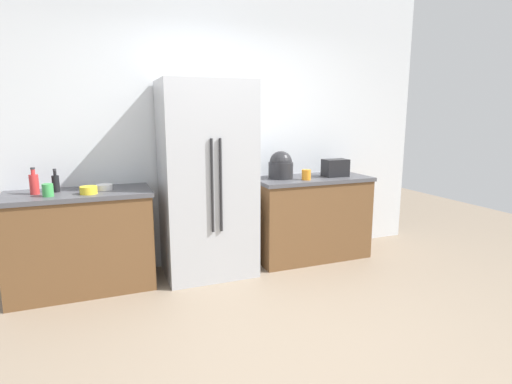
{
  "coord_description": "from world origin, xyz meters",
  "views": [
    {
      "loc": [
        -1.15,
        -2.29,
        1.57
      ],
      "look_at": [
        -0.07,
        0.46,
        1.0
      ],
      "focal_mm": 28.4,
      "sensor_mm": 36.0,
      "label": 1
    }
  ],
  "objects_px": {
    "refrigerator": "(207,180)",
    "cup_b": "(306,175)",
    "toaster": "(335,168)",
    "cup_a": "(48,190)",
    "bottle_b": "(56,183)",
    "bowl_b": "(89,190)",
    "bowl_a": "(104,187)",
    "rice_cooker": "(281,166)",
    "bottle_a": "(34,184)"
  },
  "relations": [
    {
      "from": "bowl_a",
      "to": "bowl_b",
      "type": "bearing_deg",
      "value": -130.52
    },
    {
      "from": "refrigerator",
      "to": "cup_a",
      "type": "relative_size",
      "value": 17.7
    },
    {
      "from": "refrigerator",
      "to": "bowl_b",
      "type": "relative_size",
      "value": 13.2
    },
    {
      "from": "bowl_a",
      "to": "refrigerator",
      "type": "bearing_deg",
      "value": -3.27
    },
    {
      "from": "cup_a",
      "to": "cup_b",
      "type": "bearing_deg",
      "value": -0.31
    },
    {
      "from": "refrigerator",
      "to": "bottle_b",
      "type": "bearing_deg",
      "value": 175.47
    },
    {
      "from": "cup_b",
      "to": "bowl_a",
      "type": "distance_m",
      "value": 1.97
    },
    {
      "from": "bowl_a",
      "to": "bowl_b",
      "type": "distance_m",
      "value": 0.2
    },
    {
      "from": "cup_a",
      "to": "cup_b",
      "type": "relative_size",
      "value": 0.99
    },
    {
      "from": "bottle_a",
      "to": "rice_cooker",
      "type": "bearing_deg",
      "value": 0.79
    },
    {
      "from": "bottle_a",
      "to": "bottle_b",
      "type": "relative_size",
      "value": 1.12
    },
    {
      "from": "refrigerator",
      "to": "rice_cooker",
      "type": "distance_m",
      "value": 0.84
    },
    {
      "from": "bottle_a",
      "to": "cup_a",
      "type": "height_order",
      "value": "bottle_a"
    },
    {
      "from": "cup_a",
      "to": "bowl_b",
      "type": "height_order",
      "value": "cup_a"
    },
    {
      "from": "cup_a",
      "to": "bowl_a",
      "type": "height_order",
      "value": "cup_a"
    },
    {
      "from": "bottle_a",
      "to": "bowl_a",
      "type": "relative_size",
      "value": 1.62
    },
    {
      "from": "bowl_a",
      "to": "toaster",
      "type": "bearing_deg",
      "value": -1.4
    },
    {
      "from": "bottle_b",
      "to": "bowl_a",
      "type": "height_order",
      "value": "bottle_b"
    },
    {
      "from": "cup_a",
      "to": "cup_b",
      "type": "height_order",
      "value": "cup_b"
    },
    {
      "from": "refrigerator",
      "to": "toaster",
      "type": "height_order",
      "value": "refrigerator"
    },
    {
      "from": "cup_b",
      "to": "bowl_a",
      "type": "relative_size",
      "value": 0.75
    },
    {
      "from": "rice_cooker",
      "to": "bowl_a",
      "type": "distance_m",
      "value": 1.77
    },
    {
      "from": "cup_a",
      "to": "refrigerator",
      "type": "bearing_deg",
      "value": 3.86
    },
    {
      "from": "toaster",
      "to": "cup_b",
      "type": "relative_size",
      "value": 2.47
    },
    {
      "from": "bottle_a",
      "to": "refrigerator",
      "type": "bearing_deg",
      "value": -2.12
    },
    {
      "from": "refrigerator",
      "to": "bottle_a",
      "type": "height_order",
      "value": "refrigerator"
    },
    {
      "from": "bottle_b",
      "to": "cup_a",
      "type": "distance_m",
      "value": 0.21
    },
    {
      "from": "toaster",
      "to": "bowl_b",
      "type": "height_order",
      "value": "toaster"
    },
    {
      "from": "bottle_b",
      "to": "bowl_b",
      "type": "xyz_separation_m",
      "value": [
        0.27,
        -0.2,
        -0.05
      ]
    },
    {
      "from": "bottle_a",
      "to": "bottle_b",
      "type": "bearing_deg",
      "value": 17.42
    },
    {
      "from": "bottle_b",
      "to": "bowl_a",
      "type": "xyz_separation_m",
      "value": [
        0.39,
        -0.05,
        -0.05
      ]
    },
    {
      "from": "refrigerator",
      "to": "cup_b",
      "type": "height_order",
      "value": "refrigerator"
    },
    {
      "from": "refrigerator",
      "to": "rice_cooker",
      "type": "xyz_separation_m",
      "value": [
        0.83,
        0.09,
        0.09
      ]
    },
    {
      "from": "refrigerator",
      "to": "rice_cooker",
      "type": "bearing_deg",
      "value": 6.02
    },
    {
      "from": "cup_b",
      "to": "bowl_a",
      "type": "xyz_separation_m",
      "value": [
        -1.97,
        0.16,
        -0.03
      ]
    },
    {
      "from": "toaster",
      "to": "rice_cooker",
      "type": "height_order",
      "value": "rice_cooker"
    },
    {
      "from": "refrigerator",
      "to": "bottle_a",
      "type": "xyz_separation_m",
      "value": [
        -1.49,
        0.06,
        0.05
      ]
    },
    {
      "from": "cup_a",
      "to": "bottle_b",
      "type": "bearing_deg",
      "value": 77.08
    },
    {
      "from": "toaster",
      "to": "cup_a",
      "type": "xyz_separation_m",
      "value": [
        -2.82,
        -0.09,
        -0.04
      ]
    },
    {
      "from": "bowl_a",
      "to": "bowl_b",
      "type": "xyz_separation_m",
      "value": [
        -0.13,
        -0.15,
        0.01
      ]
    },
    {
      "from": "refrigerator",
      "to": "bowl_b",
      "type": "bearing_deg",
      "value": -174.82
    },
    {
      "from": "cup_a",
      "to": "bowl_a",
      "type": "xyz_separation_m",
      "value": [
        0.44,
        0.15,
        -0.03
      ]
    },
    {
      "from": "rice_cooker",
      "to": "bowl_b",
      "type": "xyz_separation_m",
      "value": [
        -1.89,
        -0.18,
        -0.1
      ]
    },
    {
      "from": "refrigerator",
      "to": "bowl_a",
      "type": "xyz_separation_m",
      "value": [
        -0.94,
        0.05,
        -0.01
      ]
    },
    {
      "from": "bottle_b",
      "to": "cup_a",
      "type": "xyz_separation_m",
      "value": [
        -0.05,
        -0.2,
        -0.03
      ]
    },
    {
      "from": "rice_cooker",
      "to": "refrigerator",
      "type": "bearing_deg",
      "value": -173.98
    },
    {
      "from": "bowl_a",
      "to": "bottle_b",
      "type": "bearing_deg",
      "value": 172.48
    },
    {
      "from": "bowl_b",
      "to": "cup_b",
      "type": "bearing_deg",
      "value": -0.26
    },
    {
      "from": "refrigerator",
      "to": "cup_b",
      "type": "distance_m",
      "value": 1.03
    },
    {
      "from": "toaster",
      "to": "bottle_a",
      "type": "relative_size",
      "value": 1.15
    }
  ]
}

